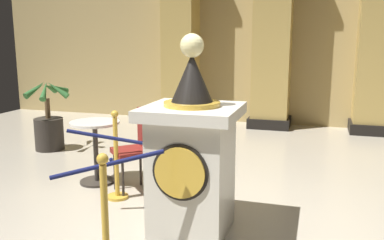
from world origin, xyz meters
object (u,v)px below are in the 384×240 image
(stanchion_near, at_px, (117,168))
(potted_palm_left, at_px, (49,126))
(cafe_table, at_px, (96,144))
(cafe_chair_red, at_px, (138,143))
(pedestal_clock, at_px, (192,157))

(stanchion_near, relative_size, potted_palm_left, 0.86)
(cafe_table, xyz_separation_m, cafe_chair_red, (0.60, -0.10, 0.08))
(stanchion_near, distance_m, cafe_table, 0.63)
(potted_palm_left, bearing_deg, pedestal_clock, -34.59)
(pedestal_clock, relative_size, cafe_table, 2.33)
(cafe_table, bearing_deg, cafe_chair_red, -9.20)
(potted_palm_left, xyz_separation_m, cafe_table, (1.53, -1.19, 0.10))
(pedestal_clock, xyz_separation_m, stanchion_near, (-1.03, 0.52, -0.36))
(potted_palm_left, bearing_deg, stanchion_near, -38.15)
(pedestal_clock, distance_m, cafe_table, 1.77)
(potted_palm_left, distance_m, cafe_chair_red, 2.50)
(pedestal_clock, height_order, cafe_chair_red, pedestal_clock)
(potted_palm_left, relative_size, cafe_chair_red, 1.20)
(potted_palm_left, xyz_separation_m, cafe_chair_red, (2.13, -1.29, 0.18))
(potted_palm_left, distance_m, cafe_table, 1.94)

